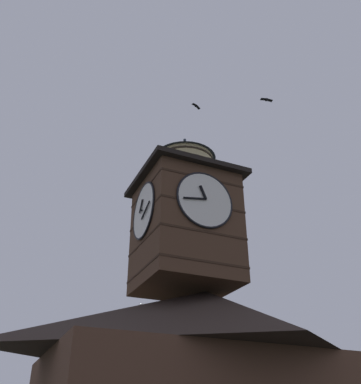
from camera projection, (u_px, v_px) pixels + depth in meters
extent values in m
pyramid|color=#2D231E|center=(207.00, 325.00, 19.26)|extent=(13.70, 9.31, 2.94)
cube|color=#4C3323|center=(185.00, 235.00, 21.08)|extent=(4.19, 4.19, 5.38)
cube|color=#352318|center=(185.00, 276.00, 20.09)|extent=(4.23, 4.23, 0.10)
cube|color=#352318|center=(185.00, 248.00, 20.74)|extent=(4.23, 4.23, 0.10)
cube|color=#352318|center=(185.00, 222.00, 21.40)|extent=(4.23, 4.23, 0.10)
cube|color=#352318|center=(185.00, 198.00, 22.05)|extent=(4.23, 4.23, 0.10)
cylinder|color=white|center=(205.00, 200.00, 19.79)|extent=(2.70, 0.10, 2.70)
torus|color=black|center=(205.00, 200.00, 19.77)|extent=(2.80, 0.10, 2.80)
cube|color=black|center=(203.00, 192.00, 19.81)|extent=(0.37, 0.04, 0.67)
cube|color=black|center=(195.00, 198.00, 19.47)|extent=(1.10, 0.04, 0.25)
sphere|color=black|center=(206.00, 199.00, 19.70)|extent=(0.10, 0.10, 0.10)
cylinder|color=white|center=(144.00, 211.00, 20.73)|extent=(0.10, 2.70, 2.70)
torus|color=black|center=(143.00, 211.00, 20.73)|extent=(0.10, 2.80, 2.80)
cube|color=black|center=(141.00, 206.00, 20.97)|extent=(0.04, 0.44, 0.65)
cube|color=black|center=(145.00, 210.00, 20.19)|extent=(0.04, 1.04, 0.53)
sphere|color=black|center=(142.00, 210.00, 20.70)|extent=(0.10, 0.10, 0.10)
cube|color=black|center=(185.00, 183.00, 22.45)|extent=(4.89, 4.89, 0.25)
cylinder|color=tan|center=(185.00, 170.00, 22.83)|extent=(2.93, 2.93, 1.35)
cylinder|color=#2D2319|center=(185.00, 178.00, 22.62)|extent=(2.99, 2.99, 0.10)
cylinder|color=#2D2319|center=(185.00, 170.00, 22.83)|extent=(2.99, 2.99, 0.10)
cylinder|color=#2D2319|center=(185.00, 163.00, 23.05)|extent=(2.99, 2.99, 0.10)
cone|color=#2D3847|center=(185.00, 150.00, 23.43)|extent=(3.23, 3.23, 1.13)
sphere|color=#424C5B|center=(185.00, 140.00, 23.75)|extent=(0.16, 0.16, 0.16)
cone|color=#173D1C|center=(178.00, 360.00, 22.44)|extent=(4.86, 4.86, 2.47)
cone|color=#15391A|center=(178.00, 328.00, 23.20)|extent=(3.92, 3.92, 2.45)
cone|color=#1A391C|center=(178.00, 295.00, 24.04)|extent=(2.99, 2.99, 2.71)
cone|color=#153F21|center=(178.00, 267.00, 24.82)|extent=(2.06, 2.06, 2.77)
sphere|color=silver|center=(142.00, 309.00, 58.71)|extent=(1.46, 1.46, 1.46)
ellipsoid|color=black|center=(266.00, 100.00, 24.27)|extent=(0.17, 0.26, 0.14)
cube|color=black|center=(263.00, 99.00, 24.23)|extent=(0.37, 0.22, 0.07)
cube|color=black|center=(269.00, 100.00, 24.30)|extent=(0.37, 0.22, 0.07)
ellipsoid|color=black|center=(196.00, 106.00, 27.60)|extent=(0.21, 0.26, 0.13)
cube|color=black|center=(194.00, 105.00, 27.49)|extent=(0.38, 0.29, 0.11)
cube|color=black|center=(198.00, 107.00, 27.72)|extent=(0.38, 0.29, 0.11)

